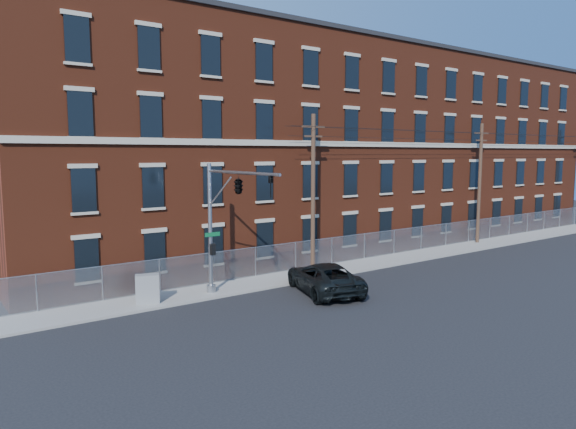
# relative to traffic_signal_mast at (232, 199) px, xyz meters

# --- Properties ---
(ground) EXTENTS (140.00, 140.00, 0.00)m
(ground) POSITION_rel_traffic_signal_mast_xyz_m (6.00, -2.18, -5.39)
(ground) COLOR black
(ground) RESTS_ON ground
(sidewalk) EXTENTS (65.00, 3.00, 0.12)m
(sidewalk) POSITION_rel_traffic_signal_mast_xyz_m (18.00, 2.82, -5.33)
(sidewalk) COLOR gray
(sidewalk) RESTS_ON ground
(mill_building) EXTENTS (55.30, 14.32, 16.30)m
(mill_building) POSITION_rel_traffic_signal_mast_xyz_m (18.00, 11.75, 2.76)
(mill_building) COLOR #5E2311
(mill_building) RESTS_ON ground
(chain_link_fence) EXTENTS (59.06, 0.06, 1.85)m
(chain_link_fence) POSITION_rel_traffic_signal_mast_xyz_m (18.00, 4.12, -4.33)
(chain_link_fence) COLOR #A5A8AD
(chain_link_fence) RESTS_ON ground
(traffic_signal_mast) EXTENTS (0.90, 6.75, 7.00)m
(traffic_signal_mast) POSITION_rel_traffic_signal_mast_xyz_m (0.00, 0.00, 0.00)
(traffic_signal_mast) COLOR #9EA0A5
(traffic_signal_mast) RESTS_ON ground
(utility_pole_near) EXTENTS (1.80, 0.28, 10.00)m
(utility_pole_near) POSITION_rel_traffic_signal_mast_xyz_m (8.00, 3.42, -0.05)
(utility_pole_near) COLOR #442D22
(utility_pole_near) RESTS_ON ground
(utility_pole_mid) EXTENTS (1.80, 0.28, 10.00)m
(utility_pole_mid) POSITION_rel_traffic_signal_mast_xyz_m (26.00, 3.42, -0.05)
(utility_pole_mid) COLOR #442D22
(utility_pole_mid) RESTS_ON ground
(overhead_wires) EXTENTS (40.00, 0.62, 0.62)m
(overhead_wires) POSITION_rel_traffic_signal_mast_xyz_m (26.00, 3.42, 3.73)
(overhead_wires) COLOR black
(overhead_wires) RESTS_ON ground
(pickup_truck) EXTENTS (4.45, 6.54, 1.66)m
(pickup_truck) POSITION_rel_traffic_signal_mast_xyz_m (5.20, -1.02, -4.56)
(pickup_truck) COLOR black
(pickup_truck) RESTS_ON ground
(utility_cabinet) EXTENTS (1.30, 0.97, 1.46)m
(utility_cabinet) POSITION_rel_traffic_signal_mast_xyz_m (-3.59, 2.35, -4.54)
(utility_cabinet) COLOR slate
(utility_cabinet) RESTS_ON sidewalk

